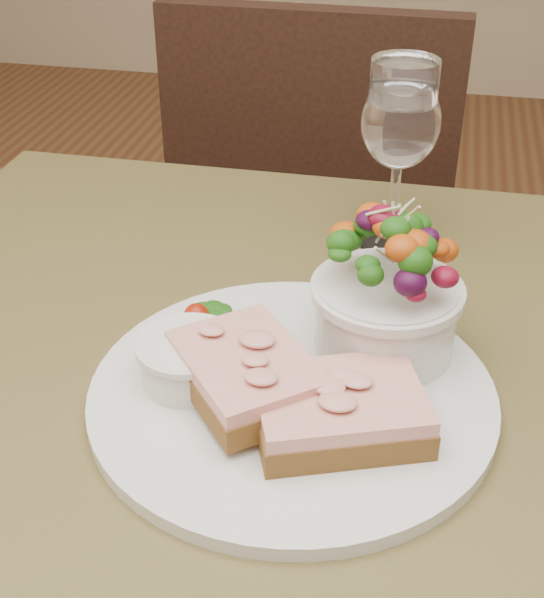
% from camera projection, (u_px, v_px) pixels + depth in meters
% --- Properties ---
extents(cafe_table, '(0.80, 0.80, 0.75)m').
position_uv_depth(cafe_table, '(263.00, 475.00, 0.72)').
color(cafe_table, '#4E4421').
rests_on(cafe_table, ground).
extents(chair_far, '(0.43, 0.43, 0.90)m').
position_uv_depth(chair_far, '(319.00, 321.00, 1.55)').
color(chair_far, black).
rests_on(chair_far, ground).
extents(dinner_plate, '(0.31, 0.31, 0.01)m').
position_uv_depth(dinner_plate, '(292.00, 394.00, 0.64)').
color(dinner_plate, silver).
rests_on(dinner_plate, cafe_table).
extents(sandwich_front, '(0.14, 0.13, 0.03)m').
position_uv_depth(sandwich_front, '(339.00, 410.00, 0.59)').
color(sandwich_front, '#543116').
rests_on(sandwich_front, dinner_plate).
extents(sandwich_back, '(0.14, 0.14, 0.03)m').
position_uv_depth(sandwich_back, '(246.00, 373.00, 0.61)').
color(sandwich_back, '#543116').
rests_on(sandwich_back, dinner_plate).
extents(ramekin, '(0.07, 0.07, 0.04)m').
position_uv_depth(ramekin, '(189.00, 359.00, 0.64)').
color(ramekin, silver).
rests_on(ramekin, dinner_plate).
extents(salad_bowl, '(0.11, 0.11, 0.13)m').
position_uv_depth(salad_bowl, '(388.00, 287.00, 0.65)').
color(salad_bowl, silver).
rests_on(salad_bowl, dinner_plate).
extents(garnish, '(0.05, 0.04, 0.02)m').
position_uv_depth(garnish, '(210.00, 316.00, 0.71)').
color(garnish, '#0B3D0B').
rests_on(garnish, dinner_plate).
extents(wine_glass, '(0.08, 0.08, 0.18)m').
position_uv_depth(wine_glass, '(400.00, 128.00, 0.79)').
color(wine_glass, white).
rests_on(wine_glass, cafe_table).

